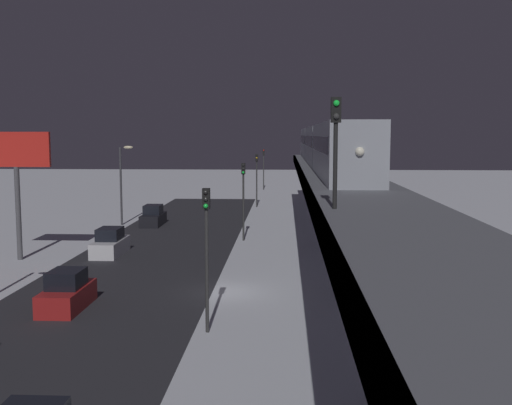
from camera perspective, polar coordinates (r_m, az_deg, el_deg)
name	(u,v)px	position (r m, az deg, el deg)	size (l,w,h in m)	color
ground_plane	(223,292)	(34.38, -3.13, -8.34)	(240.00, 240.00, 0.00)	silver
avenue_asphalt	(115,291)	(35.50, -13.02, -8.02)	(11.00, 99.00, 0.01)	#28282D
elevated_railway	(350,200)	(33.45, 8.70, 0.22)	(5.00, 99.00, 6.03)	slate
subway_train	(324,144)	(57.41, 6.33, 5.40)	(2.94, 55.47, 3.40)	#999EA8
rail_signal	(336,133)	(22.17, 7.43, 6.42)	(0.36, 0.41, 4.00)	black
sedan_black	(153,217)	(59.92, -9.55, -1.34)	(1.80, 4.45, 1.97)	black
sedan_white	(110,244)	(45.88, -13.42, -3.77)	(1.80, 4.55, 1.97)	silver
sedan_red	(67,293)	(32.42, -17.19, -8.07)	(1.80, 4.11, 1.97)	#A51E1E
traffic_light_near	(207,239)	(26.76, -4.63, -3.38)	(0.32, 0.44, 6.40)	#2D2D2D
traffic_light_mid	(243,190)	(50.09, -1.18, 1.17)	(0.32, 0.44, 6.40)	#2D2D2D
traffic_light_far	(257,172)	(73.60, 0.07, 2.82)	(0.32, 0.44, 6.40)	#2D2D2D
traffic_light_distant	(264,163)	(97.17, 0.71, 3.67)	(0.32, 0.44, 6.40)	#2D2D2D
commercial_billboard	(16,162)	(45.32, -21.43, 3.52)	(4.80, 0.36, 8.90)	#4C4C51
street_lamp_far	(123,175)	(60.26, -12.28, 2.48)	(1.35, 0.44, 7.65)	#38383D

